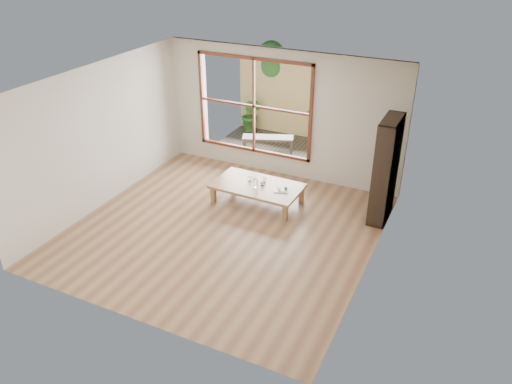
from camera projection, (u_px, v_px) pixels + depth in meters
ground at (225, 229)px, 8.68m from camera, size 5.00×5.00×0.00m
low_table at (257, 187)px, 9.37m from camera, size 1.68×0.97×0.36m
floor_cushion at (268, 184)px, 10.10m from camera, size 0.55×0.55×0.07m
bookshelf at (386, 170)px, 8.61m from camera, size 0.30×0.84×1.87m
glass_tall at (256, 183)px, 9.24m from camera, size 0.09×0.09×0.16m
glass_mid at (262, 183)px, 9.32m from camera, size 0.07×0.07×0.10m
glass_short at (264, 180)px, 9.42m from camera, size 0.08×0.08×0.10m
glass_small at (250, 179)px, 9.47m from camera, size 0.07×0.07×0.09m
food_tray at (282, 190)px, 9.13m from camera, size 0.31×0.25×0.08m
deck at (275, 149)px, 11.73m from camera, size 2.80×2.00×0.05m
garden_bench at (268, 139)px, 11.40m from camera, size 1.20×0.73×0.37m
bamboo_fence at (292, 100)px, 12.10m from camera, size 2.80×0.06×1.80m
shrub_right at (327, 123)px, 11.79m from camera, size 0.99×0.89×1.00m
shrub_left at (251, 115)px, 12.46m from camera, size 0.48×0.39×0.87m
garden_tree at (272, 64)px, 12.25m from camera, size 1.04×0.85×2.22m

